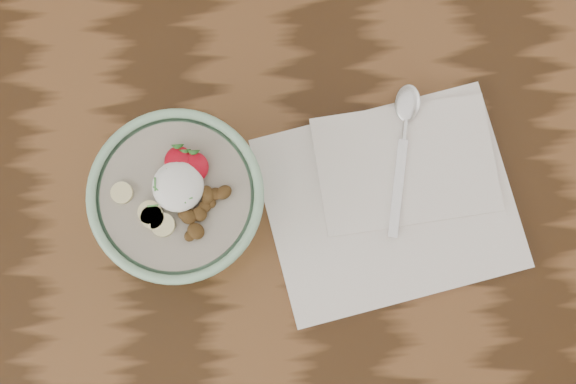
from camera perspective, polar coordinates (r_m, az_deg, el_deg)
table at (r=104.72cm, az=-7.97°, el=-0.53°), size 160.00×90.00×75.00cm
breakfast_bowl at (r=88.66cm, az=-7.67°, el=-0.56°), size 18.79×18.79×12.68cm
napkin at (r=94.46cm, az=7.47°, el=-0.23°), size 32.05×27.76×1.74cm
spoon at (r=94.81cm, az=8.34°, el=4.79°), size 5.55×18.26×0.95cm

